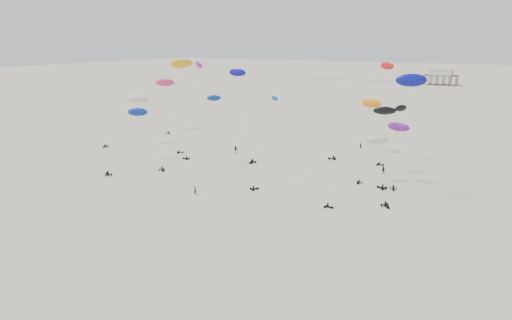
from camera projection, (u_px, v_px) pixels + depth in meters
The scene contains 22 objects.
ground_plane at pixel (399, 117), 190.50m from camera, with size 900.00×900.00×0.00m, color beige.
pavilion_main at pixel (440, 78), 321.46m from camera, with size 21.00×13.00×9.80m.
pier_fence at pixel (362, 81), 346.91m from camera, with size 80.20×0.20×1.50m.
rig_0 at pixel (393, 134), 99.76m from camera, with size 9.93×4.74×13.83m.
rig_1 at pixel (242, 104), 99.82m from camera, with size 9.19×6.24×23.54m.
rig_2 at pixel (206, 115), 128.02m from camera, with size 3.84×13.69×17.24m.
rig_3 at pixel (262, 134), 120.02m from camera, with size 5.29×8.29×16.00m.
rig_4 at pixel (386, 123), 104.48m from camera, with size 8.56×12.00×16.69m.
rig_5 at pixel (196, 78), 137.01m from camera, with size 6.39×16.89×24.85m.
rig_6 at pixel (134, 103), 137.94m from camera, with size 9.80×10.45×15.41m.
rig_7 at pixel (395, 124), 119.41m from camera, with size 4.78×9.80×14.32m.
rig_10 at pixel (378, 153), 100.76m from camera, with size 5.84×5.81×10.18m.
rig_11 at pixel (367, 114), 89.47m from camera, with size 8.36×13.90×26.75m.
rig_13 at pixel (366, 111), 126.25m from camera, with size 10.08×12.92×16.72m.
rig_14 at pixel (407, 100), 86.40m from camera, with size 5.94×7.06×23.55m.
rig_15 at pixel (165, 88), 159.72m from camera, with size 8.93×9.16×17.12m.
rig_17 at pixel (131, 125), 117.70m from camera, with size 6.96×17.09×17.75m.
rig_18 at pixel (178, 81), 110.52m from camera, with size 6.43×8.53×25.14m.
spectator_0 at pixel (195, 195), 95.91m from camera, with size 0.75×0.51×2.05m, color black.
spectator_1 at pixel (383, 174), 110.66m from camera, with size 0.97×0.56×1.97m, color black.
spectator_2 at pixel (236, 153), 131.05m from camera, with size 1.36×0.73×2.30m, color black.
spectator_3 at pixel (361, 149), 135.96m from camera, with size 0.70×0.48×1.94m, color black.
Camera 1 is at (44.45, 8.40, 29.26)m, focal length 35.00 mm.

